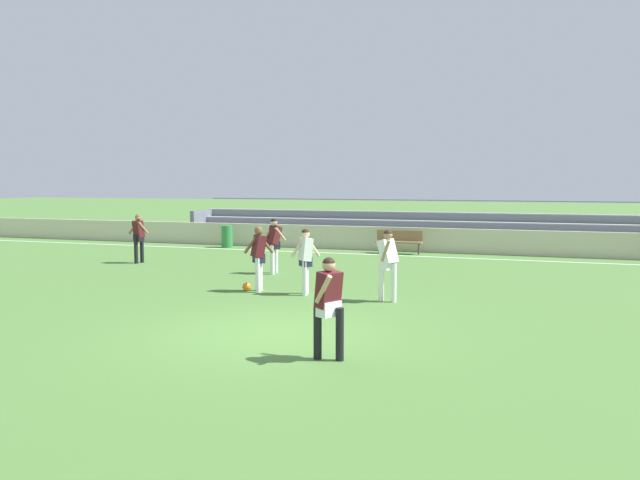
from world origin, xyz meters
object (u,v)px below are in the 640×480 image
(player_dark_overlapping, at_px, (139,234))
(bleacher_stand, at_px, (471,229))
(player_white_wide_right, at_px, (388,259))
(soccer_ball, at_px, (247,287))
(player_white_deep_cover, at_px, (306,256))
(trash_bin, at_px, (227,236))
(bench_near_wall_gap, at_px, (399,240))
(player_dark_dropping_back, at_px, (329,299))
(player_dark_pressing_high, at_px, (274,241))
(player_dark_on_ball, at_px, (259,253))

(player_dark_overlapping, bearing_deg, bleacher_stand, 40.09)
(player_white_wide_right, height_order, soccer_ball, player_white_wide_right)
(player_white_deep_cover, bearing_deg, player_dark_overlapping, 152.82)
(soccer_ball, bearing_deg, player_dark_overlapping, 146.76)
(trash_bin, relative_size, player_white_deep_cover, 0.57)
(trash_bin, distance_m, player_dark_overlapping, 5.69)
(bench_near_wall_gap, bearing_deg, player_dark_dropping_back, -82.29)
(trash_bin, relative_size, player_dark_dropping_back, 0.58)
(trash_bin, height_order, player_dark_pressing_high, player_dark_pressing_high)
(player_dark_on_ball, distance_m, soccer_ball, 0.94)
(player_white_deep_cover, distance_m, player_dark_dropping_back, 5.80)
(player_dark_dropping_back, xyz_separation_m, player_white_wide_right, (-0.22, 5.04, 0.04))
(player_dark_pressing_high, height_order, player_dark_overlapping, same)
(bench_near_wall_gap, xyz_separation_m, player_dark_on_ball, (-1.59, -9.58, 0.44))
(player_dark_pressing_high, height_order, player_white_wide_right, player_white_wide_right)
(player_dark_pressing_high, distance_m, soccer_ball, 3.23)
(soccer_ball, bearing_deg, player_white_deep_cover, 0.68)
(bench_near_wall_gap, height_order, soccer_ball, bench_near_wall_gap)
(bench_near_wall_gap, bearing_deg, player_dark_overlapping, -143.78)
(player_white_deep_cover, height_order, player_dark_on_ball, player_dark_on_ball)
(player_dark_dropping_back, bearing_deg, bleacher_stand, 88.63)
(player_dark_overlapping, bearing_deg, player_dark_pressing_high, -8.62)
(trash_bin, bearing_deg, player_dark_on_ball, -58.59)
(trash_bin, bearing_deg, player_white_deep_cover, -53.39)
(player_white_deep_cover, height_order, player_dark_pressing_high, player_dark_pressing_high)
(trash_bin, distance_m, player_white_wide_right, 13.42)
(player_dark_pressing_high, height_order, player_dark_dropping_back, player_dark_pressing_high)
(player_dark_pressing_high, xyz_separation_m, soccer_ball, (0.54, -3.06, -0.89))
(trash_bin, distance_m, player_dark_pressing_high, 8.14)
(bleacher_stand, bearing_deg, soccer_ball, -109.21)
(player_dark_dropping_back, height_order, player_white_wide_right, player_white_wide_right)
(player_white_deep_cover, bearing_deg, player_dark_dropping_back, -66.17)
(bleacher_stand, relative_size, player_dark_pressing_high, 15.19)
(bench_near_wall_gap, relative_size, player_dark_overlapping, 1.07)
(bleacher_stand, distance_m, player_dark_pressing_high, 10.67)
(player_white_deep_cover, relative_size, player_dark_pressing_high, 0.97)
(soccer_ball, bearing_deg, bench_near_wall_gap, 78.70)
(player_white_wide_right, bearing_deg, bleacher_stand, 87.12)
(bleacher_stand, xyz_separation_m, bench_near_wall_gap, (-2.44, -2.92, -0.27))
(player_dark_overlapping, xyz_separation_m, soccer_ball, (5.92, -3.88, -0.89))
(bench_near_wall_gap, height_order, trash_bin, trash_bin)
(player_dark_on_ball, height_order, player_white_wide_right, player_white_wide_right)
(player_dark_pressing_high, relative_size, player_dark_overlapping, 1.00)
(player_dark_on_ball, bearing_deg, trash_bin, 121.41)
(trash_bin, xyz_separation_m, player_white_deep_cover, (7.06, -9.50, 0.50))
(player_dark_pressing_high, bearing_deg, bench_near_wall_gap, 69.38)
(player_white_deep_cover, height_order, player_dark_overlapping, player_dark_overlapping)
(bleacher_stand, distance_m, trash_bin, 10.29)
(player_dark_pressing_high, distance_m, player_dark_overlapping, 5.43)
(trash_bin, height_order, soccer_ball, trash_bin)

